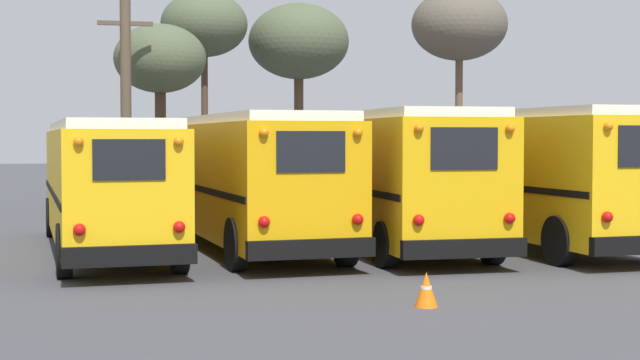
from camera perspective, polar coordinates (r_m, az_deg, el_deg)
The scene contains 11 objects.
ground_plane at distance 22.78m, azimuth 0.26°, elevation -4.12°, with size 160.00×160.00×0.00m, color #424247.
school_bus_0 at distance 22.80m, azimuth -12.39°, elevation -0.05°, with size 2.79×10.83×2.98m.
school_bus_1 at distance 22.91m, azimuth -4.13°, elevation 0.22°, with size 3.00×10.05×3.13m.
school_bus_2 at distance 23.62m, azimuth 3.79°, elevation 0.35°, with size 2.77×10.46×3.22m.
school_bus_3 at distance 23.93m, azimuth 12.06°, elevation 0.40°, with size 2.87×9.55×3.26m.
utility_pole at distance 32.84m, azimuth -11.23°, elevation 4.35°, with size 1.80×0.36×7.22m.
bare_tree_0 at distance 41.07m, azimuth -1.25°, elevation 7.99°, with size 4.19×4.19×8.18m.
bare_tree_1 at distance 36.44m, azimuth 8.11°, elevation 8.87°, with size 3.49×3.49×8.04m.
bare_tree_2 at distance 35.10m, azimuth -9.29°, elevation 6.86°, with size 3.23×3.23×6.61m.
bare_tree_3 at distance 39.02m, azimuth -6.75°, elevation 8.90°, with size 3.40×3.40×8.32m.
traffic_cone at distance 15.32m, azimuth 6.20°, elevation -6.35°, with size 0.36×0.36×0.54m.
Camera 1 is at (-5.81, -21.87, 2.62)m, focal length 55.00 mm.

